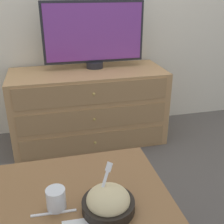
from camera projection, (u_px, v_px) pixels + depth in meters
ground_plane at (93, 124)px, 2.81m from camera, size 12.00×12.00×0.00m
dresser at (89, 107)px, 2.40m from camera, size 1.27×0.53×0.63m
tv at (94, 34)px, 2.26m from camera, size 0.82×0.14×0.53m
coffee_table at (82, 209)px, 1.20m from camera, size 0.73×0.62×0.45m
takeout_bowl at (108, 202)px, 1.08m from camera, size 0.21×0.21×0.18m
drink_cup at (56, 200)px, 1.09m from camera, size 0.08×0.08×0.09m
knife at (54, 213)px, 1.08m from camera, size 0.17×0.02×0.01m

